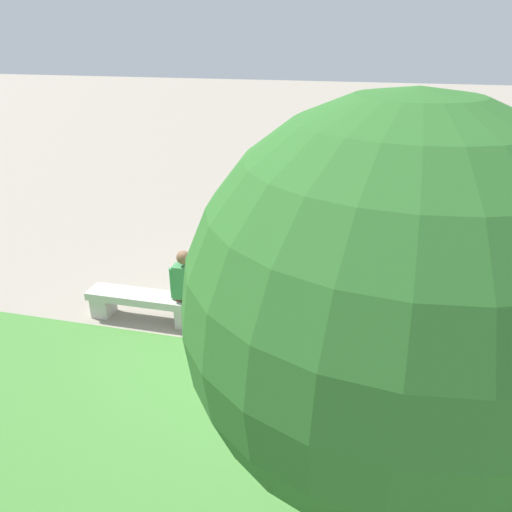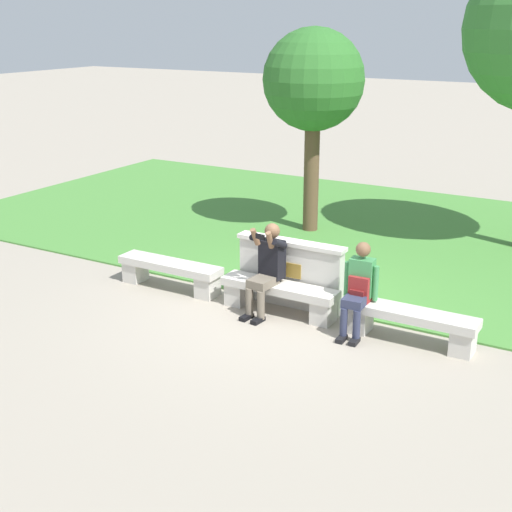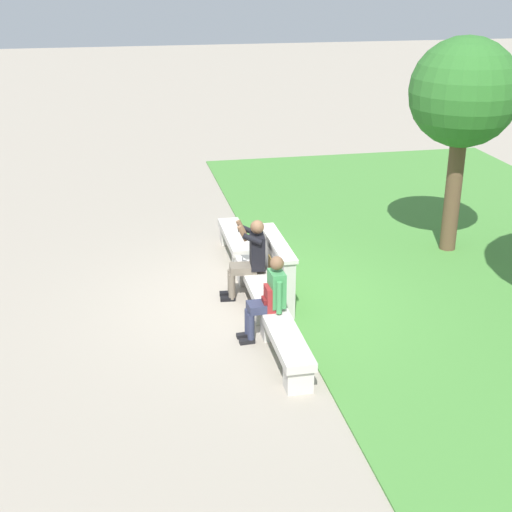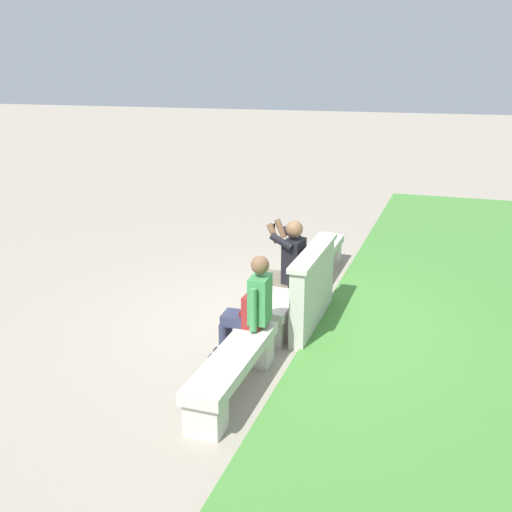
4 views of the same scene
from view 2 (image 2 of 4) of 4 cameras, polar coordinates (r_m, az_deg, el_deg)
ground_plane at (r=10.41m, az=1.86°, el=-4.55°), size 80.00×80.00×0.00m
grass_strip at (r=14.19m, az=10.29°, el=1.60°), size 17.67×8.00×0.03m
bench_main at (r=11.29m, az=-6.88°, el=-1.19°), size 1.77×0.40×0.45m
bench_near at (r=10.29m, az=1.88°, el=-3.04°), size 1.77×0.40×0.45m
bench_mid at (r=9.60m, az=12.23°, el=-5.13°), size 1.77×0.40×0.45m
backrest_wall_with_plaque at (r=10.50m, az=2.77°, el=-1.33°), size 1.69×0.24×1.01m
person_photographer at (r=10.15m, az=0.92°, el=-0.70°), size 0.50×0.75×1.32m
person_distant at (r=9.62m, az=8.23°, el=-2.42°), size 0.48×0.69×1.26m
backpack at (r=9.66m, az=8.32°, el=-2.62°), size 0.28×0.24×0.43m
tree_left_background at (r=13.84m, az=4.64°, el=13.69°), size 1.93×1.93×3.94m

